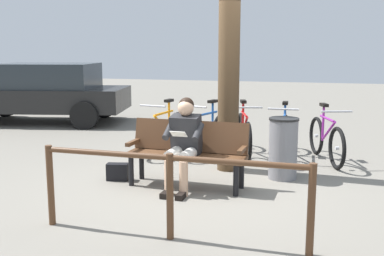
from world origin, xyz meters
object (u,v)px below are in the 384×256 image
litter_bin (283,148)px  bicycle_silver (207,133)px  tree_trunk (229,59)px  bicycle_red (326,140)px  bicycle_orange (244,134)px  person_reading (184,139)px  handbag (118,172)px  bicycle_blue (284,137)px  bench (188,149)px  bicycle_green (164,132)px  parked_car (43,92)px

litter_bin → bicycle_silver: size_ratio=0.54×
tree_trunk → bicycle_red: tree_trunk is taller
bicycle_orange → person_reading: bearing=-27.8°
handbag → bicycle_blue: (-2.12, -2.03, 0.24)m
bench → tree_trunk: bearing=-108.3°
bicycle_blue → bicycle_silver: bearing=-88.0°
bench → bicycle_green: bearing=-59.8°
tree_trunk → litter_bin: bearing=162.6°
handbag → bicycle_red: (-2.81, -1.95, 0.24)m
handbag → litter_bin: (-2.22, -0.73, 0.32)m
bicycle_red → bicycle_blue: same height
bicycle_red → bicycle_green: size_ratio=0.97×
bicycle_silver → tree_trunk: bearing=48.7°
bicycle_silver → bicycle_orange: bearing=118.6°
bicycle_silver → parked_car: size_ratio=0.36×
handbag → litter_bin: size_ratio=0.34×
bicycle_silver → parked_car: bearing=-97.3°
bicycle_orange → parked_car: bearing=-128.2°
bicycle_orange → parked_car: 5.83m
person_reading → tree_trunk: bearing=-105.8°
parked_car → handbag: bearing=121.1°
tree_trunk → bicycle_red: 2.17m
bench → tree_trunk: size_ratio=0.48×
bicycle_orange → bicycle_red: bearing=68.2°
litter_bin → bicycle_blue: 1.30m
bicycle_blue → bicycle_silver: same height
bicycle_blue → bicycle_orange: 0.68m
bench → bicycle_green: bicycle_green is taller
tree_trunk → bicycle_orange: (-0.07, -1.07, -1.32)m
handbag → litter_bin: 2.36m
handbag → tree_trunk: bearing=-143.8°
person_reading → parked_car: 6.60m
person_reading → bicycle_green: (0.96, -1.96, -0.31)m
bicycle_red → bicycle_silver: same height
person_reading → bicycle_blue: size_ratio=0.71×
bench → bicycle_orange: size_ratio=0.99×
bench → bicycle_orange: 2.07m
parked_car → bench: bearing=127.9°
bench → handbag: 1.09m
bench → litter_bin: 1.39m
person_reading → bicycle_blue: 2.44m
person_reading → bicycle_green: person_reading is taller
bicycle_green → bicycle_blue: bearing=103.8°
bicycle_red → parked_car: parked_car is taller
litter_bin → bicycle_silver: bearing=-40.7°
person_reading → bicycle_orange: (-0.43, -2.19, -0.31)m
bicycle_orange → bicycle_silver: 0.64m
tree_trunk → bicycle_red: size_ratio=2.08×
person_reading → bicycle_orange: bearing=-99.1°
handbag → bicycle_silver: bicycle_silver is taller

